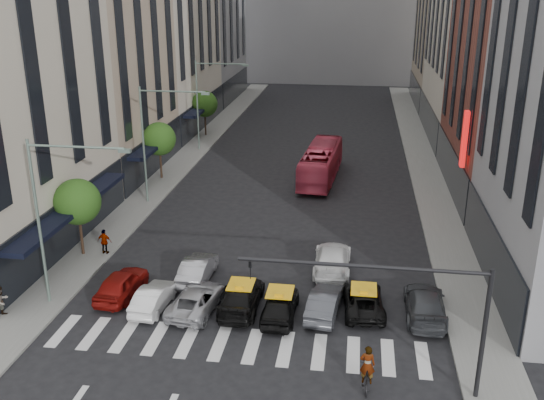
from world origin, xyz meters
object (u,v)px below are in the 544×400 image
at_px(streetlamp_near, 53,202).
at_px(motorcycle, 366,378).
at_px(streetlamp_mid, 155,130).
at_px(bus, 321,163).
at_px(car_white_front, 154,297).
at_px(taxi_center, 280,305).
at_px(pedestrian_far, 105,242).
at_px(pedestrian_near, 1,301).
at_px(streetlamp_far, 206,93).
at_px(taxi_left, 241,296).
at_px(car_red, 121,284).

height_order(streetlamp_near, motorcycle, streetlamp_near).
distance_m(streetlamp_mid, bus, 15.15).
relative_size(streetlamp_mid, car_white_front, 2.30).
height_order(taxi_center, pedestrian_far, pedestrian_far).
xyz_separation_m(car_white_front, pedestrian_near, (-7.40, -2.10, 0.35)).
bearing_deg(motorcycle, streetlamp_far, -65.43).
bearing_deg(pedestrian_near, streetlamp_mid, 7.38).
height_order(taxi_left, taxi_center, taxi_center).
relative_size(car_red, pedestrian_far, 2.67).
distance_m(car_white_front, pedestrian_far, 7.89).
distance_m(car_red, taxi_left, 6.83).
bearing_deg(car_white_front, pedestrian_near, 19.44).
xyz_separation_m(streetlamp_near, car_red, (2.64, 1.36, -5.16)).
bearing_deg(streetlamp_far, taxi_left, -73.08).
relative_size(taxi_center, pedestrian_far, 2.59).
bearing_deg(motorcycle, pedestrian_far, -33.06).
distance_m(car_red, taxi_center, 9.02).
distance_m(streetlamp_near, streetlamp_far, 32.00).
relative_size(streetlamp_near, taxi_center, 2.12).
bearing_deg(taxi_center, car_red, -5.77).
bearing_deg(pedestrian_near, car_white_front, -58.59).
bearing_deg(car_white_front, car_red, -22.14).
height_order(streetlamp_near, pedestrian_far, streetlamp_near).
distance_m(streetlamp_far, car_white_front, 32.50).
height_order(car_white_front, taxi_left, taxi_left).
bearing_deg(streetlamp_mid, pedestrian_far, -92.09).
height_order(streetlamp_mid, taxi_left, streetlamp_mid).
distance_m(car_red, pedestrian_far, 5.71).
relative_size(streetlamp_mid, streetlamp_far, 1.00).
xyz_separation_m(car_red, taxi_center, (8.96, -1.00, -0.02)).
bearing_deg(bus, motorcycle, 102.07).
bearing_deg(streetlamp_near, taxi_left, 5.68).
height_order(streetlamp_far, car_red, streetlamp_far).
height_order(car_red, pedestrian_near, pedestrian_near).
xyz_separation_m(car_white_front, taxi_left, (4.61, 0.64, 0.06)).
relative_size(car_white_front, pedestrian_near, 2.31).
bearing_deg(car_red, pedestrian_far, -55.06).
distance_m(car_red, bus, 24.51).
bearing_deg(taxi_left, bus, -96.73).
bearing_deg(taxi_left, streetlamp_mid, -57.97).
distance_m(car_white_front, taxi_center, 6.76).
bearing_deg(bus, taxi_center, 93.09).
bearing_deg(pedestrian_near, taxi_center, -65.76).
bearing_deg(motorcycle, streetlamp_near, -15.87).
bearing_deg(taxi_left, taxi_center, 164.85).
xyz_separation_m(car_red, pedestrian_far, (-2.99, 4.86, 0.22)).
xyz_separation_m(streetlamp_mid, car_white_front, (4.84, -15.70, -5.26)).
distance_m(streetlamp_near, motorcycle, 17.61).
height_order(car_red, taxi_left, car_red).
xyz_separation_m(car_red, taxi_left, (6.81, -0.42, -0.04)).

